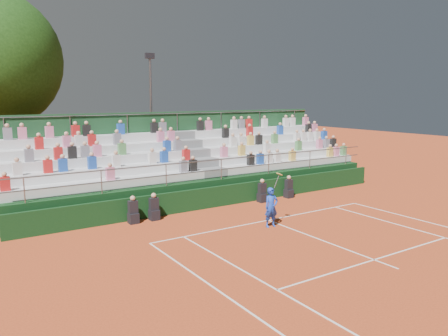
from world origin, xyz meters
TOP-DOWN VIEW (x-y plane):
  - ground at (0.00, 0.00)m, footprint 90.00×90.00m
  - courtside_wall at (0.00, 3.20)m, footprint 20.00×0.15m
  - line_officials at (-0.94, 2.75)m, footprint 9.00×0.40m
  - grandstand at (0.01, 6.44)m, footprint 20.00×5.20m
  - tennis_player at (-0.49, -0.79)m, footprint 0.85×0.47m
  - floodlight_mast at (0.35, 12.89)m, footprint 0.60×0.25m

SIDE VIEW (x-z plane):
  - ground at x=0.00m, z-range 0.00..0.00m
  - line_officials at x=-0.94m, z-range -0.12..1.07m
  - courtside_wall at x=0.00m, z-range 0.00..1.00m
  - tennis_player at x=-0.49m, z-range -0.29..1.93m
  - grandstand at x=0.01m, z-range -1.12..3.28m
  - floodlight_mast at x=0.35m, z-range 0.67..8.72m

